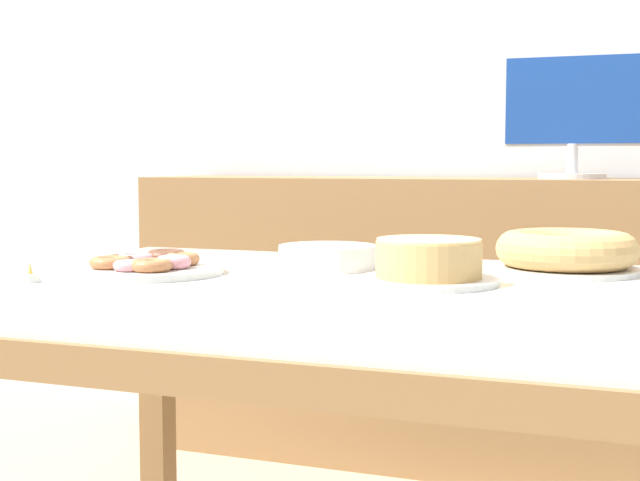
# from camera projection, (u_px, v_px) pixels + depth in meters

# --- Properties ---
(wall_back) EXTENTS (8.00, 0.10, 2.60)m
(wall_back) POSITION_uv_depth(u_px,v_px,m) (479.00, 65.00, 3.06)
(wall_back) COLOR silver
(wall_back) RESTS_ON ground
(dining_table) EXTENTS (1.41, 1.02, 0.74)m
(dining_table) POSITION_uv_depth(u_px,v_px,m) (329.00, 330.00, 1.68)
(dining_table) COLOR silver
(dining_table) RESTS_ON ground
(sideboard) EXTENTS (2.08, 0.44, 0.92)m
(sideboard) POSITION_uv_depth(u_px,v_px,m) (458.00, 321.00, 2.85)
(sideboard) COLOR olive
(sideboard) RESTS_ON ground
(computer_monitor) EXTENTS (0.42, 0.20, 0.38)m
(computer_monitor) POSITION_uv_depth(u_px,v_px,m) (573.00, 116.00, 2.68)
(computer_monitor) COLOR silver
(computer_monitor) RESTS_ON sideboard
(cake_chocolate_round) EXTENTS (0.26, 0.26, 0.08)m
(cake_chocolate_round) POSITION_uv_depth(u_px,v_px,m) (428.00, 263.00, 1.65)
(cake_chocolate_round) COLOR silver
(cake_chocolate_round) RESTS_ON dining_table
(cake_golden_bundt) EXTENTS (0.29, 0.29, 0.08)m
(cake_golden_bundt) POSITION_uv_depth(u_px,v_px,m) (566.00, 252.00, 1.82)
(cake_golden_bundt) COLOR silver
(cake_golden_bundt) RESTS_ON dining_table
(pastry_platter) EXTENTS (0.31, 0.31, 0.04)m
(pastry_platter) POSITION_uv_depth(u_px,v_px,m) (148.00, 266.00, 1.81)
(pastry_platter) COLOR silver
(pastry_platter) RESTS_ON dining_table
(plate_stack) EXTENTS (0.21, 0.21, 0.05)m
(plate_stack) POSITION_uv_depth(u_px,v_px,m) (328.00, 257.00, 1.89)
(plate_stack) COLOR silver
(plate_stack) RESTS_ON dining_table
(tealight_right_edge) EXTENTS (0.04, 0.04, 0.04)m
(tealight_right_edge) POSITION_uv_depth(u_px,v_px,m) (363.00, 257.00, 2.04)
(tealight_right_edge) COLOR silver
(tealight_right_edge) RESTS_ON dining_table
(tealight_near_front) EXTENTS (0.04, 0.04, 0.04)m
(tealight_near_front) POSITION_uv_depth(u_px,v_px,m) (30.00, 277.00, 1.68)
(tealight_near_front) COLOR silver
(tealight_near_front) RESTS_ON dining_table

